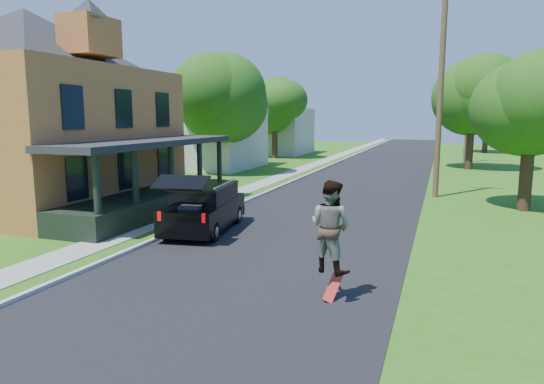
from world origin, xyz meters
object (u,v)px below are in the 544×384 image
(tree_right_near, at_px, (532,92))
(utility_pole_near, at_px, (441,81))
(black_suv, at_px, (204,208))
(skateboarder, at_px, (330,226))

(tree_right_near, height_order, utility_pole_near, utility_pole_near)
(black_suv, xyz_separation_m, utility_pole_near, (7.70, 10.65, 4.95))
(skateboarder, relative_size, utility_pole_near, 0.18)
(tree_right_near, bearing_deg, skateboarder, -113.36)
(black_suv, height_order, utility_pole_near, utility_pole_near)
(skateboarder, xyz_separation_m, tree_right_near, (5.68, 13.16, 3.45))
(skateboarder, bearing_deg, utility_pole_near, -75.82)
(tree_right_near, bearing_deg, utility_pole_near, 145.98)
(tree_right_near, xyz_separation_m, utility_pole_near, (-3.68, 2.49, 0.68))
(skateboarder, xyz_separation_m, utility_pole_near, (2.00, 15.65, 4.13))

